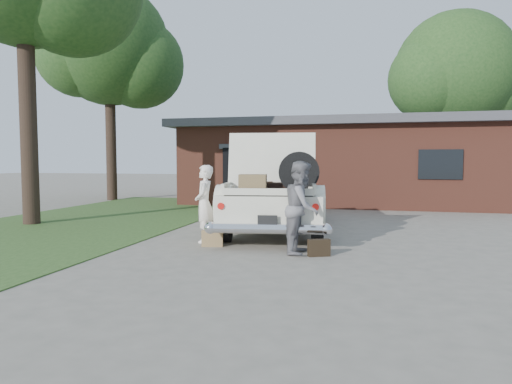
# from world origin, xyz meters

# --- Properties ---
(ground) EXTENTS (90.00, 90.00, 0.00)m
(ground) POSITION_xyz_m (0.00, 0.00, 0.00)
(ground) COLOR gray
(ground) RESTS_ON ground
(grass_strip) EXTENTS (6.00, 16.00, 0.02)m
(grass_strip) POSITION_xyz_m (-5.50, 3.00, 0.01)
(grass_strip) COLOR #2D4C1E
(grass_strip) RESTS_ON ground
(house) EXTENTS (12.80, 7.80, 3.30)m
(house) POSITION_xyz_m (0.98, 11.47, 1.67)
(house) COLOR brown
(house) RESTS_ON ground
(tree_back) EXTENTS (5.90, 5.13, 9.24)m
(tree_back) POSITION_xyz_m (-8.67, 9.54, 6.39)
(tree_back) COLOR #38281E
(tree_back) RESTS_ON ground
(tree_right) EXTENTS (6.62, 5.76, 8.90)m
(tree_right) POSITION_xyz_m (6.24, 15.85, 5.77)
(tree_right) COLOR #38281E
(tree_right) RESTS_ON ground
(sedan) EXTENTS (2.98, 5.92, 2.33)m
(sedan) POSITION_xyz_m (-0.05, 2.84, 0.83)
(sedan) COLOR beige
(sedan) RESTS_ON ground
(woman_left) EXTENTS (0.52, 0.67, 1.64)m
(woman_left) POSITION_xyz_m (-1.17, 0.77, 0.82)
(woman_left) COLOR white
(woman_left) RESTS_ON ground
(woman_right) EXTENTS (0.70, 0.88, 1.73)m
(woman_right) POSITION_xyz_m (1.00, 0.11, 0.86)
(woman_right) COLOR slate
(woman_right) RESTS_ON ground
(suitcase_left) EXTENTS (0.45, 0.23, 0.33)m
(suitcase_left) POSITION_xyz_m (-0.84, 0.34, 0.16)
(suitcase_left) COLOR #9C7E4F
(suitcase_left) RESTS_ON ground
(suitcase_right) EXTENTS (0.42, 0.28, 0.31)m
(suitcase_right) POSITION_xyz_m (1.35, -0.09, 0.16)
(suitcase_right) COLOR black
(suitcase_right) RESTS_ON ground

